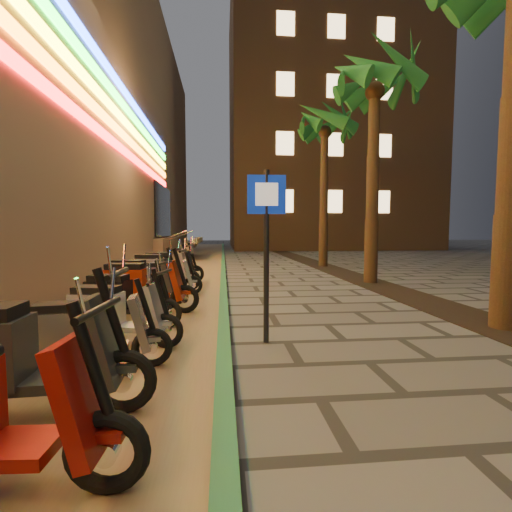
{
  "coord_description": "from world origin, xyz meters",
  "views": [
    {
      "loc": [
        -0.9,
        -3.02,
        1.57
      ],
      "look_at": [
        -0.41,
        2.1,
        1.2
      ],
      "focal_mm": 24.0,
      "sensor_mm": 36.0,
      "label": 1
    }
  ],
  "objects": [
    {
      "name": "ground",
      "position": [
        0.0,
        0.0,
        0.0
      ],
      "size": [
        120.0,
        120.0,
        0.0
      ],
      "primitive_type": "plane",
      "color": "#474442",
      "rests_on": "ground"
    },
    {
      "name": "parking_strip",
      "position": [
        -2.6,
        10.0,
        0.01
      ],
      "size": [
        3.4,
        60.0,
        0.01
      ],
      "primitive_type": "cube",
      "color": "#8C7251",
      "rests_on": "ground"
    },
    {
      "name": "green_curb",
      "position": [
        -0.9,
        10.0,
        0.05
      ],
      "size": [
        0.18,
        60.0,
        0.1
      ],
      "primitive_type": "cube",
      "color": "#296D3E",
      "rests_on": "ground"
    },
    {
      "name": "planting_strip",
      "position": [
        3.6,
        5.0,
        0.01
      ],
      "size": [
        1.2,
        40.0,
        0.02
      ],
      "primitive_type": "cube",
      "color": "black",
      "rests_on": "ground"
    },
    {
      "name": "apartment_block",
      "position": [
        9.0,
        32.0,
        12.5
      ],
      "size": [
        18.0,
        16.06,
        25.0
      ],
      "color": "brown",
      "rests_on": "ground"
    },
    {
      "name": "palm_c",
      "position": [
        3.6,
        7.0,
        5.73
      ],
      "size": [
        2.97,
        3.02,
        6.91
      ],
      "color": "#472D19",
      "rests_on": "ground"
    },
    {
      "name": "palm_d",
      "position": [
        3.6,
        12.0,
        5.94
      ],
      "size": [
        2.97,
        3.02,
        7.16
      ],
      "color": "#472D19",
      "rests_on": "ground"
    },
    {
      "name": "pedestrian_sign",
      "position": [
        -0.3,
        1.69,
        1.56
      ],
      "size": [
        0.53,
        0.1,
        2.41
      ],
      "rotation": [
        0.0,
        0.0,
        -0.03
      ],
      "color": "black",
      "rests_on": "ground"
    },
    {
      "name": "scooter_4",
      "position": [
        -2.62,
        -0.12,
        0.55
      ],
      "size": [
        1.81,
        0.63,
        1.27
      ],
      "rotation": [
        0.0,
        0.0,
        0.05
      ],
      "color": "black",
      "rests_on": "ground"
    },
    {
      "name": "scooter_5",
      "position": [
        -2.42,
        0.83,
        0.45
      ],
      "size": [
        1.49,
        0.6,
        1.04
      ],
      "rotation": [
        0.0,
        0.0,
        0.15
      ],
      "color": "black",
      "rests_on": "ground"
    },
    {
      "name": "scooter_6",
      "position": [
        -2.38,
        1.7,
        0.47
      ],
      "size": [
        1.54,
        0.67,
        1.08
      ],
      "rotation": [
        0.0,
        0.0,
        -0.19
      ],
      "color": "black",
      "rests_on": "ground"
    },
    {
      "name": "scooter_7",
      "position": [
        -2.55,
        2.72,
        0.49
      ],
      "size": [
        1.59,
        0.72,
        1.12
      ],
      "rotation": [
        0.0,
        0.0,
        -0.21
      ],
      "color": "black",
      "rests_on": "ground"
    },
    {
      "name": "scooter_8",
      "position": [
        -2.49,
        3.62,
        0.55
      ],
      "size": [
        1.79,
        0.63,
        1.26
      ],
      "rotation": [
        0.0,
        0.0,
        -0.07
      ],
      "color": "black",
      "rests_on": "ground"
    },
    {
      "name": "scooter_9",
      "position": [
        -2.71,
        4.6,
        0.53
      ],
      "size": [
        1.74,
        0.85,
        1.23
      ],
      "rotation": [
        0.0,
        0.0,
        -0.25
      ],
      "color": "black",
      "rests_on": "ground"
    },
    {
      "name": "scooter_10",
      "position": [
        -2.36,
        5.39,
        0.47
      ],
      "size": [
        1.53,
        0.66,
        1.07
      ],
      "rotation": [
        0.0,
        0.0,
        0.18
      ],
      "color": "black",
      "rests_on": "ground"
    },
    {
      "name": "scooter_11",
      "position": [
        -2.61,
        6.31,
        0.54
      ],
      "size": [
        1.78,
        0.68,
        1.25
      ],
      "rotation": [
        0.0,
        0.0,
        -0.12
      ],
      "color": "black",
      "rests_on": "ground"
    },
    {
      "name": "scooter_12",
      "position": [
        -2.56,
        7.26,
        0.54
      ],
      "size": [
        1.76,
        0.88,
        1.24
      ],
      "rotation": [
        0.0,
        0.0,
        0.26
      ],
      "color": "black",
      "rests_on": "ground"
    }
  ]
}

